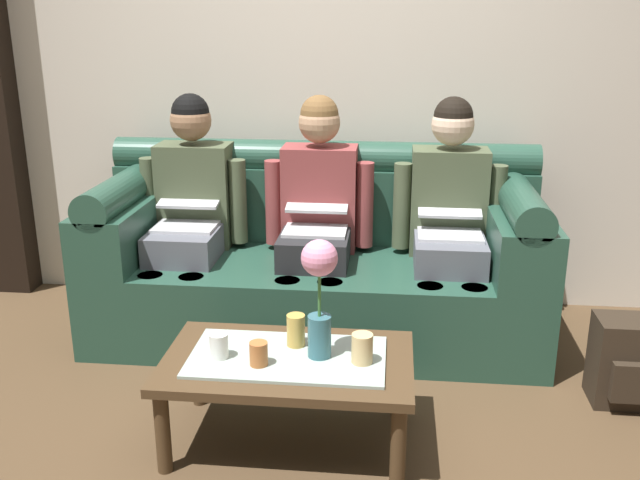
# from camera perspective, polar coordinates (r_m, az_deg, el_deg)

# --- Properties ---
(ground_plane) EXTENTS (14.00, 14.00, 0.00)m
(ground_plane) POSITION_cam_1_polar(r_m,az_deg,el_deg) (2.80, -2.90, -17.17)
(ground_plane) COLOR #4C3823
(back_wall_patterned) EXTENTS (6.00, 0.12, 2.90)m
(back_wall_patterned) POSITION_cam_1_polar(r_m,az_deg,el_deg) (3.99, 0.64, 15.57)
(back_wall_patterned) COLOR beige
(back_wall_patterned) RESTS_ON ground_plane
(couch) EXTENTS (2.25, 0.88, 0.96)m
(couch) POSITION_cam_1_polar(r_m,az_deg,el_deg) (3.67, -0.20, -1.86)
(couch) COLOR #234738
(couch) RESTS_ON ground_plane
(person_left) EXTENTS (0.56, 0.67, 1.22)m
(person_left) POSITION_cam_1_polar(r_m,az_deg,el_deg) (3.71, -10.41, 2.71)
(person_left) COLOR #595B66
(person_left) RESTS_ON ground_plane
(person_middle) EXTENTS (0.56, 0.67, 1.22)m
(person_middle) POSITION_cam_1_polar(r_m,az_deg,el_deg) (3.58, -0.21, 2.46)
(person_middle) COLOR #232326
(person_middle) RESTS_ON ground_plane
(person_right) EXTENTS (0.56, 0.67, 1.22)m
(person_right) POSITION_cam_1_polar(r_m,az_deg,el_deg) (3.57, 10.38, 2.13)
(person_right) COLOR #595B66
(person_right) RESTS_ON ground_plane
(coffee_table) EXTENTS (0.95, 0.58, 0.37)m
(coffee_table) POSITION_cam_1_polar(r_m,az_deg,el_deg) (2.74, -2.61, -10.26)
(coffee_table) COLOR #47331E
(coffee_table) RESTS_ON ground_plane
(flower_vase) EXTENTS (0.14, 0.14, 0.46)m
(flower_vase) POSITION_cam_1_polar(r_m,az_deg,el_deg) (2.59, -0.05, -3.67)
(flower_vase) COLOR #336672
(flower_vase) RESTS_ON coffee_table
(cup_near_left) EXTENTS (0.07, 0.07, 0.13)m
(cup_near_left) POSITION_cam_1_polar(r_m,az_deg,el_deg) (2.76, -1.95, -7.27)
(cup_near_left) COLOR gold
(cup_near_left) RESTS_ON coffee_table
(cup_near_right) EXTENTS (0.07, 0.07, 0.09)m
(cup_near_right) POSITION_cam_1_polar(r_m,az_deg,el_deg) (2.63, -4.96, -9.11)
(cup_near_right) COLOR #B26633
(cup_near_right) RESTS_ON coffee_table
(cup_far_center) EXTENTS (0.08, 0.08, 0.11)m
(cup_far_center) POSITION_cam_1_polar(r_m,az_deg,el_deg) (2.64, 3.42, -8.71)
(cup_far_center) COLOR #DBB77A
(cup_far_center) RESTS_ON coffee_table
(cup_far_left) EXTENTS (0.07, 0.07, 0.10)m
(cup_far_left) POSITION_cam_1_polar(r_m,az_deg,el_deg) (2.70, -8.14, -8.43)
(cup_far_left) COLOR white
(cup_far_left) RESTS_ON coffee_table
(backpack_right) EXTENTS (0.32, 0.25, 0.38)m
(backpack_right) POSITION_cam_1_polar(r_m,az_deg,el_deg) (3.33, 23.81, -9.01)
(backpack_right) COLOR #2D2319
(backpack_right) RESTS_ON ground_plane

